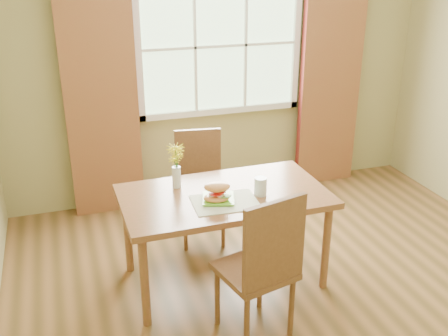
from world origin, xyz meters
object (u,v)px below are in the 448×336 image
water_glass (260,187)px  flower_vase (176,161)px  chair_far (200,181)px  chair_near (263,263)px  croissant_sandwich (217,192)px  dining_table (224,203)px

water_glass → flower_vase: (-0.53, 0.32, 0.14)m
flower_vase → chair_far: bearing=57.6°
water_glass → chair_near: bearing=-109.7°
chair_far → flower_vase: 0.71m
croissant_sandwich → water_glass: bearing=16.7°
croissant_sandwich → water_glass: size_ratio=1.55×
chair_near → croissant_sandwich: (-0.12, 0.57, 0.24)m
chair_far → water_glass: bearing=-66.2°
dining_table → croissant_sandwich: croissant_sandwich is taller
chair_near → croissant_sandwich: 0.63m
dining_table → chair_far: bearing=88.3°
chair_near → croissant_sandwich: chair_near is taller
water_glass → flower_vase: 0.64m
water_glass → flower_vase: flower_vase is taller
chair_far → croissant_sandwich: 0.89m
chair_near → flower_vase: flower_vase is taller
water_glass → chair_far: bearing=105.6°
dining_table → croissant_sandwich: (-0.10, -0.13, 0.16)m
chair_near → flower_vase: bearing=95.4°
dining_table → water_glass: bearing=-24.5°
dining_table → chair_near: (0.02, -0.71, -0.08)m
chair_near → chair_far: (-0.01, 1.41, -0.05)m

